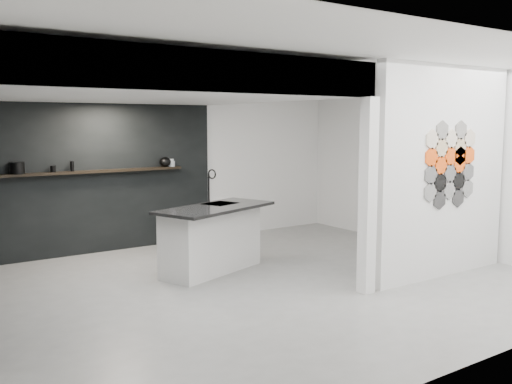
% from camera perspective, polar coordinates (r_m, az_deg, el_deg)
% --- Properties ---
extents(floor, '(7.00, 6.00, 0.01)m').
position_cam_1_polar(floor, '(7.38, 0.70, -9.23)').
color(floor, slate).
extents(partition_panel, '(2.45, 0.15, 2.80)m').
position_cam_1_polar(partition_panel, '(7.96, 18.22, 1.91)').
color(partition_panel, silver).
rests_on(partition_panel, floor).
extents(bay_clad_back, '(4.40, 0.04, 2.35)m').
position_cam_1_polar(bay_clad_back, '(9.22, -16.85, 1.21)').
color(bay_clad_back, black).
rests_on(bay_clad_back, floor).
extents(bulkhead, '(4.40, 4.00, 0.40)m').
position_cam_1_polar(bulkhead, '(7.35, -12.39, 10.69)').
color(bulkhead, silver).
rests_on(bulkhead, corner_column).
extents(corner_column, '(0.16, 0.16, 2.35)m').
position_cam_1_polar(corner_column, '(6.92, 11.11, -0.46)').
color(corner_column, silver).
rests_on(corner_column, floor).
extents(fascia_beam, '(4.40, 0.16, 0.40)m').
position_cam_1_polar(fascia_beam, '(5.63, -4.74, 12.02)').
color(fascia_beam, silver).
rests_on(fascia_beam, corner_column).
extents(display_shelf, '(3.00, 0.15, 0.04)m').
position_cam_1_polar(display_shelf, '(9.14, -16.08, 1.97)').
color(display_shelf, black).
rests_on(display_shelf, bay_clad_back).
extents(kitchen_island, '(1.89, 1.30, 1.40)m').
position_cam_1_polar(kitchen_island, '(7.90, -4.45, -4.60)').
color(kitchen_island, silver).
rests_on(kitchen_island, floor).
extents(stockpot, '(0.27, 0.27, 0.17)m').
position_cam_1_polar(stockpot, '(8.85, -22.78, 2.22)').
color(stockpot, black).
rests_on(stockpot, display_shelf).
extents(kettle, '(0.20, 0.20, 0.16)m').
position_cam_1_polar(kettle, '(9.60, -9.07, 2.99)').
color(kettle, black).
rests_on(kettle, display_shelf).
extents(glass_bowl, '(0.13, 0.13, 0.09)m').
position_cam_1_polar(glass_bowl, '(9.65, -8.48, 2.81)').
color(glass_bowl, gray).
rests_on(glass_bowl, display_shelf).
extents(glass_vase, '(0.11, 0.11, 0.13)m').
position_cam_1_polar(glass_vase, '(9.65, -8.48, 2.92)').
color(glass_vase, gray).
rests_on(glass_vase, display_shelf).
extents(bottle_dark, '(0.07, 0.07, 0.15)m').
position_cam_1_polar(bottle_dark, '(9.04, -17.91, 2.46)').
color(bottle_dark, black).
rests_on(bottle_dark, display_shelf).
extents(utensil_cup, '(0.08, 0.08, 0.10)m').
position_cam_1_polar(utensil_cup, '(8.97, -19.64, 2.19)').
color(utensil_cup, black).
rests_on(utensil_cup, display_shelf).
extents(hex_tile_cluster, '(1.04, 0.02, 1.16)m').
position_cam_1_polar(hex_tile_cluster, '(7.92, 18.90, 2.63)').
color(hex_tile_cluster, silver).
rests_on(hex_tile_cluster, partition_panel).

